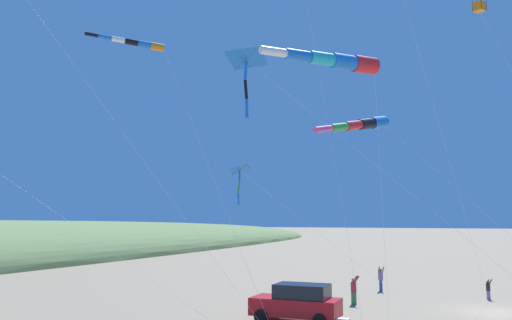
{
  "coord_description": "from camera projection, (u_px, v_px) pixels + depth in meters",
  "views": [
    {
      "loc": [
        -0.21,
        -31.07,
        4.97
      ],
      "look_at": [
        -10.53,
        -8.24,
        7.94
      ],
      "focal_mm": 35.61,
      "sensor_mm": 36.0,
      "label": 1
    }
  ],
  "objects": [
    {
      "name": "kite_delta_white_trailing",
      "position": [
        240.0,
        170.0,
        29.1
      ],
      "size": [
        7.5,
        11.1,
        8.19
      ],
      "color": "blue",
      "rests_on": "ground_plane"
    },
    {
      "name": "kite_delta_rainbow_low_near",
      "position": [
        246.0,
        60.0,
        25.05
      ],
      "size": [
        15.15,
        6.64,
        13.39
      ],
      "color": "blue",
      "rests_on": "ground_plane"
    },
    {
      "name": "person_adult_flyer",
      "position": [
        354.0,
        289.0,
        30.11
      ],
      "size": [
        0.6,
        0.55,
        1.69
      ],
      "color": "#3D7F51",
      "rests_on": "ground_plane"
    },
    {
      "name": "kite_windsock_checkered_midright",
      "position": [
        363.0,
        124.0,
        26.27
      ],
      "size": [
        12.18,
        6.81,
        10.69
      ],
      "color": "blue",
      "rests_on": "ground_plane"
    },
    {
      "name": "kite_windsock_black_fish_shape",
      "position": [
        337.0,
        61.0,
        21.9
      ],
      "size": [
        3.97,
        8.31,
        12.26
      ],
      "color": "red",
      "rests_on": "ground_plane"
    },
    {
      "name": "ground_plane",
      "position": [
        496.0,
        312.0,
        27.44
      ],
      "size": [
        600.0,
        600.0,
        0.0
      ],
      "primitive_type": "plane",
      "color": "gray"
    },
    {
      "name": "person_child_grey_jacket",
      "position": [
        488.0,
        288.0,
        32.04
      ],
      "size": [
        0.45,
        0.45,
        1.27
      ],
      "color": "#8E6B9E",
      "rests_on": "ground_plane"
    },
    {
      "name": "parked_car",
      "position": [
        297.0,
        302.0,
        24.88
      ],
      "size": [
        4.36,
        2.19,
        1.85
      ],
      "color": "red",
      "rests_on": "ground_plane"
    },
    {
      "name": "kite_box_red_high_left",
      "position": [
        479.0,
        0.0,
        28.62
      ],
      "size": [
        6.61,
        2.44,
        18.02
      ],
      "color": "red",
      "rests_on": "ground_plane"
    },
    {
      "name": "person_bystander_far",
      "position": [
        381.0,
        277.0,
        35.86
      ],
      "size": [
        0.56,
        0.62,
        1.73
      ],
      "color": "#335199",
      "rests_on": "ground_plane"
    },
    {
      "name": "kite_windsock_blue_topmost",
      "position": [
        136.0,
        43.0,
        25.92
      ],
      "size": [
        9.21,
        2.83,
        14.28
      ],
      "color": "orange",
      "rests_on": "ground_plane"
    }
  ]
}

